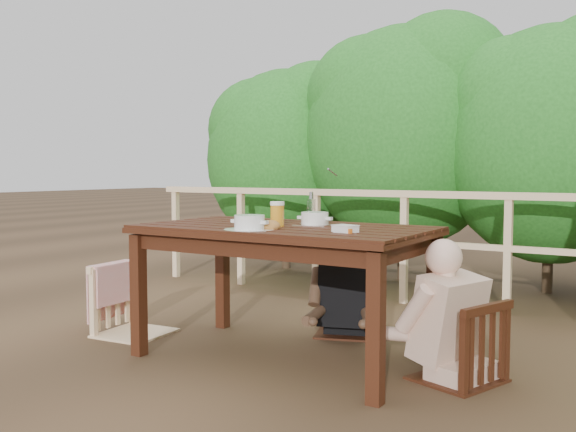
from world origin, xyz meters
The scene contains 15 objects.
ground centered at (0.00, 0.00, 0.00)m, with size 60.00×60.00×0.00m, color brown.
table centered at (0.00, 0.00, 0.41)m, with size 1.78×1.00×0.83m, color black.
chair_left centered at (-1.24, -0.07, 0.48)m, with size 0.48×0.48×0.96m, color beige.
chair_far centered at (0.06, 0.76, 0.43)m, with size 0.43×0.43×0.87m, color black.
chair_right centered at (1.06, 0.16, 0.44)m, with size 0.44×0.44×0.88m, color black.
woman centered at (0.06, 0.78, 0.59)m, with size 0.47×0.58×1.18m, color black, non-canonical shape.
diner_right centered at (1.09, 0.16, 0.65)m, with size 0.53×0.65×1.31m, color #D4A991, non-canonical shape.
railing centered at (0.00, 2.00, 0.51)m, with size 5.60×0.10×1.01m, color beige.
hedge_row centered at (0.40, 3.20, 1.90)m, with size 6.60×1.60×3.80m, color #205F1C, non-canonical shape.
soup_near centered at (-0.05, -0.30, 0.88)m, with size 0.30×0.30×0.10m, color white.
soup_far centered at (0.12, 0.17, 0.87)m, with size 0.29×0.29×0.10m, color white.
bread_roll centered at (0.05, -0.23, 0.86)m, with size 0.12×0.09×0.07m, color #A85F28.
beer_glass centered at (-0.02, -0.05, 0.91)m, with size 0.09×0.09×0.17m, color orange.
bottle centered at (0.11, 0.15, 0.94)m, with size 0.05×0.05×0.23m, color silver.
butter_tub centered at (0.52, -0.17, 0.85)m, with size 0.13×0.10×0.06m, color white.
Camera 1 is at (2.13, -3.36, 1.18)m, focal length 39.95 mm.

